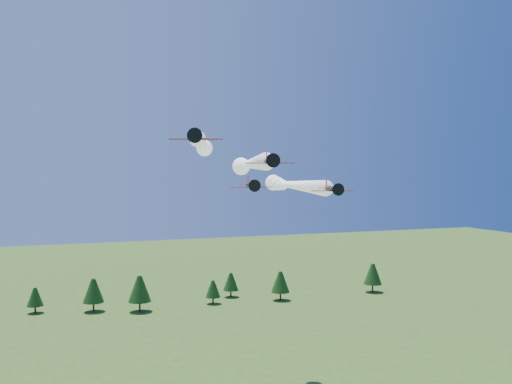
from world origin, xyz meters
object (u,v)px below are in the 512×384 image
object	(u,v)px
plane_lead	(249,164)
plane_right	(291,185)
plane_left	(203,146)
plane_slot	(251,185)

from	to	relation	value
plane_lead	plane_right	distance (m)	14.88
plane_left	plane_slot	xyz separation A→B (m)	(2.15, -21.50, -7.35)
plane_left	plane_slot	distance (m)	22.83
plane_lead	plane_right	world-z (taller)	plane_lead
plane_left	plane_right	xyz separation A→B (m)	(17.34, -3.85, -7.74)
plane_left	plane_slot	world-z (taller)	plane_left
plane_lead	plane_right	size ratio (longest dim) A/B	0.92
plane_lead	plane_left	xyz separation A→B (m)	(-5.39, 11.74, 3.72)
plane_left	plane_right	bearing A→B (deg)	5.17
plane_right	plane_left	bearing A→B (deg)	179.79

